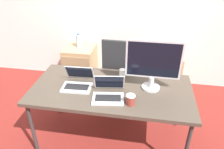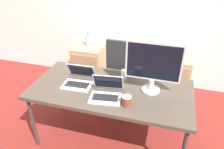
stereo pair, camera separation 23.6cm
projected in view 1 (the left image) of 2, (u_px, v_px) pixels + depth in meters
name	position (u px, v px, depth m)	size (l,w,h in m)	color
ground_plane	(111.00, 137.00, 2.78)	(14.00, 14.00, 0.00)	maroon
wall_back	(127.00, 6.00, 3.39)	(10.00, 0.05, 2.60)	silver
desk	(111.00, 92.00, 2.42)	(1.76, 0.85, 0.75)	#473D33
office_chair	(121.00, 81.00, 3.14)	(0.56, 0.57, 1.11)	#232326
cabinet_left	(81.00, 65.00, 3.74)	(0.48, 0.50, 0.67)	tan
cabinet_right	(164.00, 72.00, 3.54)	(0.48, 0.50, 0.67)	tan
water_bottle	(79.00, 41.00, 3.52)	(0.08, 0.08, 0.23)	silver
laptop_left	(78.00, 82.00, 2.42)	(0.33, 0.33, 0.21)	silver
laptop_right	(108.00, 93.00, 2.24)	(0.35, 0.34, 0.22)	silver
monitor	(153.00, 63.00, 2.25)	(0.57, 0.20, 0.56)	#B7B7BC
coffee_cup_white	(122.00, 74.00, 2.56)	(0.07, 0.07, 0.11)	white
coffee_cup_brown	(131.00, 100.00, 2.13)	(0.09, 0.09, 0.11)	maroon
scissors	(113.00, 81.00, 2.51)	(0.05, 0.17, 0.01)	#B2B2B7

